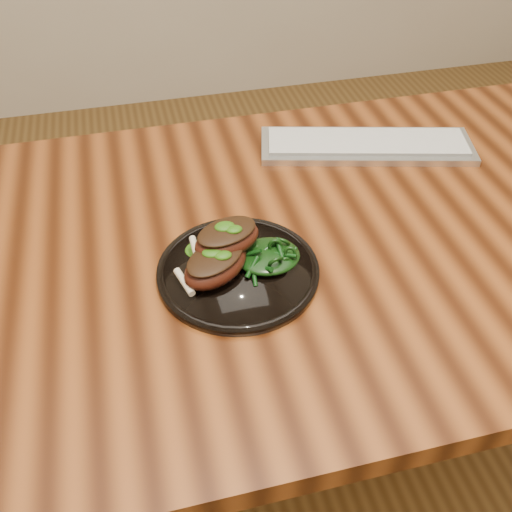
{
  "coord_description": "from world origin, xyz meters",
  "views": [
    {
      "loc": [
        -0.24,
        -0.67,
        1.35
      ],
      "look_at": [
        -0.09,
        -0.07,
        0.78
      ],
      "focal_mm": 40.0,
      "sensor_mm": 36.0,
      "label": 1
    }
  ],
  "objects_px": {
    "lamb_chop_front": "(215,264)",
    "greens_heap": "(268,253)",
    "desk": "(298,269)",
    "plate": "(238,271)",
    "keyboard": "(367,145)"
  },
  "relations": [
    {
      "from": "lamb_chop_front",
      "to": "greens_heap",
      "type": "height_order",
      "value": "lamb_chop_front"
    },
    {
      "from": "desk",
      "to": "lamb_chop_front",
      "type": "relative_size",
      "value": 12.45
    },
    {
      "from": "lamb_chop_front",
      "to": "plate",
      "type": "bearing_deg",
      "value": 14.07
    },
    {
      "from": "plate",
      "to": "greens_heap",
      "type": "relative_size",
      "value": 2.52
    },
    {
      "from": "desk",
      "to": "plate",
      "type": "distance_m",
      "value": 0.17
    },
    {
      "from": "plate",
      "to": "lamb_chop_front",
      "type": "xyz_separation_m",
      "value": [
        -0.04,
        -0.01,
        0.03
      ]
    },
    {
      "from": "desk",
      "to": "keyboard",
      "type": "height_order",
      "value": "keyboard"
    },
    {
      "from": "desk",
      "to": "greens_heap",
      "type": "distance_m",
      "value": 0.15
    },
    {
      "from": "plate",
      "to": "lamb_chop_front",
      "type": "bearing_deg",
      "value": -165.93
    },
    {
      "from": "keyboard",
      "to": "lamb_chop_front",
      "type": "bearing_deg",
      "value": -140.43
    },
    {
      "from": "greens_heap",
      "to": "keyboard",
      "type": "bearing_deg",
      "value": 45.82
    },
    {
      "from": "desk",
      "to": "lamb_chop_front",
      "type": "height_order",
      "value": "lamb_chop_front"
    },
    {
      "from": "desk",
      "to": "plate",
      "type": "bearing_deg",
      "value": -149.06
    },
    {
      "from": "lamb_chop_front",
      "to": "keyboard",
      "type": "relative_size",
      "value": 0.3
    },
    {
      "from": "lamb_chop_front",
      "to": "keyboard",
      "type": "xyz_separation_m",
      "value": [
        0.36,
        0.29,
        -0.03
      ]
    }
  ]
}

